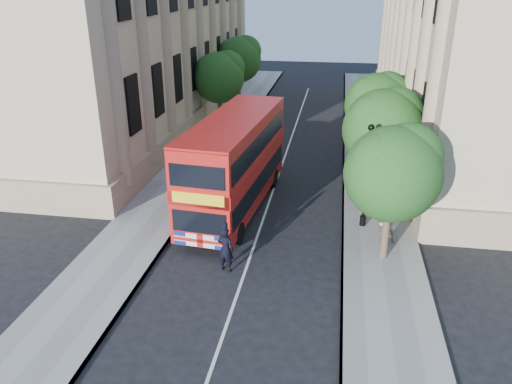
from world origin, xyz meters
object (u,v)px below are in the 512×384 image
at_px(lamp_post, 366,180).
at_px(box_van, 233,152).
at_px(double_decker_bus, 235,161).
at_px(woman_pedestrian, 387,224).
at_px(police_constable, 226,249).

height_order(lamp_post, box_van, lamp_post).
bearing_deg(box_van, double_decker_bus, -76.95).
bearing_deg(double_decker_bus, box_van, 108.54).
distance_m(box_van, woman_pedestrian, 12.03).
bearing_deg(double_decker_bus, police_constable, -76.78).
xyz_separation_m(police_constable, woman_pedestrian, (6.82, 3.39, 0.06)).
distance_m(lamp_post, woman_pedestrian, 2.39).
bearing_deg(double_decker_bus, lamp_post, -4.06).
xyz_separation_m(lamp_post, double_decker_bus, (-6.65, 1.11, 0.20)).
height_order(lamp_post, police_constable, lamp_post).
xyz_separation_m(box_van, police_constable, (2.08, -11.47, -0.34)).
height_order(lamp_post, woman_pedestrian, lamp_post).
relative_size(police_constable, woman_pedestrian, 1.06).
bearing_deg(police_constable, woman_pedestrian, -139.05).
xyz_separation_m(double_decker_bus, woman_pedestrian, (7.66, -2.73, -1.64)).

